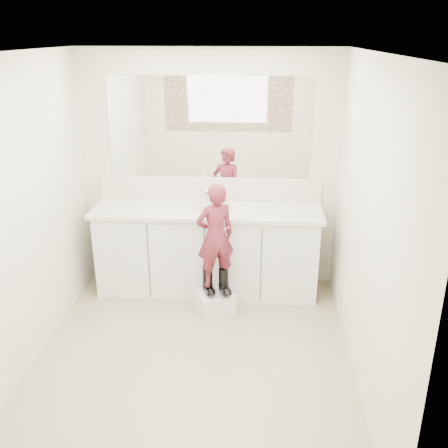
{
  "coord_description": "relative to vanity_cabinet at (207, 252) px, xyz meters",
  "views": [
    {
      "loc": [
        0.51,
        -3.41,
        2.53
      ],
      "look_at": [
        0.21,
        0.67,
        0.95
      ],
      "focal_mm": 40.0,
      "sensor_mm": 36.0,
      "label": 1
    }
  ],
  "objects": [
    {
      "name": "backsplash",
      "position": [
        0.0,
        0.26,
        0.59
      ],
      "size": [
        2.28,
        0.03,
        0.25
      ],
      "primitive_type": "cube",
      "color": "beige",
      "rests_on": "countertop"
    },
    {
      "name": "toothbrush",
      "position": [
        0.2,
        -0.48,
        0.43
      ],
      "size": [
        0.13,
        0.07,
        0.06
      ],
      "primitive_type": "cylinder",
      "rotation": [
        0.0,
        1.22,
        0.43
      ],
      "color": "#D05097",
      "rests_on": "toddler"
    },
    {
      "name": "vanity_cabinet",
      "position": [
        0.0,
        0.0,
        0.0
      ],
      "size": [
        2.2,
        0.55,
        0.85
      ],
      "primitive_type": "cube",
      "color": "silver",
      "rests_on": "floor"
    },
    {
      "name": "wall_back",
      "position": [
        0.0,
        0.27,
        0.77
      ],
      "size": [
        2.6,
        0.0,
        2.6
      ],
      "primitive_type": "plane",
      "rotation": [
        1.57,
        0.0,
        0.0
      ],
      "color": "beige",
      "rests_on": "floor"
    },
    {
      "name": "boot_right",
      "position": [
        0.2,
        -0.48,
        -0.08
      ],
      "size": [
        0.16,
        0.2,
        0.27
      ],
      "primitive_type": null,
      "rotation": [
        0.0,
        0.0,
        0.43
      ],
      "color": "black",
      "rests_on": "step_stool"
    },
    {
      "name": "wall_front",
      "position": [
        0.0,
        -2.73,
        0.77
      ],
      "size": [
        2.6,
        0.0,
        2.6
      ],
      "primitive_type": "plane",
      "rotation": [
        -1.57,
        0.0,
        0.0
      ],
      "color": "beige",
      "rests_on": "floor"
    },
    {
      "name": "ceiling",
      "position": [
        0.0,
        -1.23,
        1.97
      ],
      "size": [
        3.0,
        3.0,
        0.0
      ],
      "primitive_type": "plane",
      "rotation": [
        3.14,
        0.0,
        0.0
      ],
      "color": "white",
      "rests_on": "wall_back"
    },
    {
      "name": "step_stool",
      "position": [
        0.13,
        -0.48,
        -0.32
      ],
      "size": [
        0.41,
        0.38,
        0.21
      ],
      "primitive_type": "cube",
      "rotation": [
        0.0,
        0.0,
        0.43
      ],
      "color": "silver",
      "rests_on": "floor"
    },
    {
      "name": "boot_left",
      "position": [
        0.05,
        -0.48,
        -0.08
      ],
      "size": [
        0.16,
        0.2,
        0.27
      ],
      "primitive_type": null,
      "rotation": [
        0.0,
        0.0,
        0.43
      ],
      "color": "black",
      "rests_on": "step_stool"
    },
    {
      "name": "soap_bottle",
      "position": [
        -0.09,
        -0.05,
        0.57
      ],
      "size": [
        0.1,
        0.1,
        0.2
      ],
      "primitive_type": "imported",
      "rotation": [
        0.0,
        0.0,
        -0.1
      ],
      "color": "beige",
      "rests_on": "countertop"
    },
    {
      "name": "floor",
      "position": [
        0.0,
        -1.23,
        -0.42
      ],
      "size": [
        3.0,
        3.0,
        0.0
      ],
      "primitive_type": "plane",
      "color": "#91855F",
      "rests_on": "ground"
    },
    {
      "name": "cup",
      "position": [
        0.14,
        0.08,
        0.51
      ],
      "size": [
        0.12,
        0.12,
        0.08
      ],
      "primitive_type": "imported",
      "rotation": [
        0.0,
        0.0,
        0.32
      ],
      "color": "beige",
      "rests_on": "countertop"
    },
    {
      "name": "countertop",
      "position": [
        0.0,
        -0.01,
        0.45
      ],
      "size": [
        2.28,
        0.58,
        0.04
      ],
      "primitive_type": "cube",
      "color": "beige",
      "rests_on": "vanity_cabinet"
    },
    {
      "name": "wall_left",
      "position": [
        -1.3,
        -1.23,
        0.78
      ],
      "size": [
        0.0,
        3.0,
        3.0
      ],
      "primitive_type": "plane",
      "rotation": [
        1.57,
        0.0,
        1.57
      ],
      "color": "beige",
      "rests_on": "floor"
    },
    {
      "name": "mirror",
      "position": [
        0.0,
        0.26,
        1.22
      ],
      "size": [
        2.0,
        0.02,
        1.0
      ],
      "primitive_type": "cube",
      "color": "white",
      "rests_on": "wall_back"
    },
    {
      "name": "faucet",
      "position": [
        0.0,
        0.15,
        0.52
      ],
      "size": [
        0.08,
        0.08,
        0.1
      ],
      "primitive_type": "cylinder",
      "color": "silver",
      "rests_on": "countertop"
    },
    {
      "name": "dot_panel",
      "position": [
        0.0,
        -2.71,
        1.22
      ],
      "size": [
        2.0,
        0.01,
        1.2
      ],
      "primitive_type": "cube",
      "color": "#472819",
      "rests_on": "wall_front"
    },
    {
      "name": "toddler",
      "position": [
        0.13,
        -0.48,
        0.37
      ],
      "size": [
        0.42,
        0.36,
        0.98
      ],
      "primitive_type": "imported",
      "rotation": [
        0.0,
        0.0,
        3.58
      ],
      "color": "#A83347",
      "rests_on": "step_stool"
    },
    {
      "name": "wall_right",
      "position": [
        1.3,
        -1.23,
        0.78
      ],
      "size": [
        0.0,
        3.0,
        3.0
      ],
      "primitive_type": "plane",
      "rotation": [
        1.57,
        0.0,
        -1.57
      ],
      "color": "beige",
      "rests_on": "floor"
    }
  ]
}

